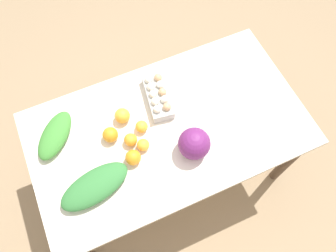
% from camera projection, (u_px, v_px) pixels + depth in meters
% --- Properties ---
extents(ground_plane, '(8.00, 8.00, 0.00)m').
position_uv_depth(ground_plane, '(168.00, 169.00, 2.39)').
color(ground_plane, '#937A5B').
extents(dining_table, '(1.48, 0.83, 0.71)m').
position_uv_depth(dining_table, '(168.00, 134.00, 1.83)').
color(dining_table, silver).
rests_on(dining_table, ground_plane).
extents(cabbage_purple, '(0.16, 0.16, 0.16)m').
position_uv_depth(cabbage_purple, '(194.00, 144.00, 1.62)').
color(cabbage_purple, '#6B2366').
rests_on(cabbage_purple, dining_table).
extents(egg_carton, '(0.16, 0.29, 0.09)m').
position_uv_depth(egg_carton, '(158.00, 96.00, 1.78)').
color(egg_carton, '#B7B7B2').
rests_on(egg_carton, dining_table).
extents(greens_bunch_chard, '(0.29, 0.30, 0.07)m').
position_uv_depth(greens_bunch_chard, '(55.00, 135.00, 1.69)').
color(greens_bunch_chard, '#3D8433').
rests_on(greens_bunch_chard, dining_table).
extents(greens_bunch_scallion, '(0.38, 0.23, 0.08)m').
position_uv_depth(greens_bunch_scallion, '(95.00, 186.00, 1.57)').
color(greens_bunch_scallion, '#337538').
rests_on(greens_bunch_scallion, dining_table).
extents(orange_0, '(0.07, 0.07, 0.07)m').
position_uv_depth(orange_0, '(142.00, 127.00, 1.72)').
color(orange_0, '#F9A833').
rests_on(orange_0, dining_table).
extents(orange_1, '(0.07, 0.07, 0.07)m').
position_uv_depth(orange_1, '(131.00, 140.00, 1.68)').
color(orange_1, orange).
rests_on(orange_1, dining_table).
extents(orange_2, '(0.08, 0.08, 0.08)m').
position_uv_depth(orange_2, '(110.00, 135.00, 1.69)').
color(orange_2, orange).
rests_on(orange_2, dining_table).
extents(orange_3, '(0.06, 0.06, 0.06)m').
position_uv_depth(orange_3, '(143.00, 145.00, 1.67)').
color(orange_3, '#F9A833').
rests_on(orange_3, dining_table).
extents(orange_4, '(0.08, 0.08, 0.08)m').
position_uv_depth(orange_4, '(133.00, 157.00, 1.63)').
color(orange_4, orange).
rests_on(orange_4, dining_table).
extents(orange_5, '(0.08, 0.08, 0.08)m').
position_uv_depth(orange_5, '(122.00, 116.00, 1.73)').
color(orange_5, '#F9A833').
rests_on(orange_5, dining_table).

